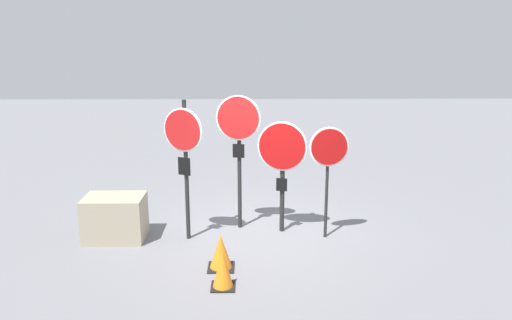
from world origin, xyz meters
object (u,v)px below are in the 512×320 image
stop_sign_3 (329,156)px  traffic_cone_1 (221,252)px  traffic_cone_0 (223,269)px  stop_sign_1 (239,133)px  stop_sign_0 (184,146)px  stop_sign_2 (282,157)px  storage_crate (115,218)px

stop_sign_3 → traffic_cone_1: 2.54m
stop_sign_3 → traffic_cone_0: bearing=-140.5°
stop_sign_1 → stop_sign_3: 1.69m
stop_sign_0 → stop_sign_2: (1.73, 0.32, -0.28)m
stop_sign_0 → stop_sign_1: size_ratio=0.99×
traffic_cone_0 → storage_crate: 2.74m
stop_sign_1 → traffic_cone_1: size_ratio=4.55×
stop_sign_2 → traffic_cone_0: size_ratio=3.52×
stop_sign_3 → traffic_cone_0: (-1.79, -1.82, -1.25)m
traffic_cone_0 → stop_sign_3: bearing=45.5°
stop_sign_0 → traffic_cone_0: 2.42m
stop_sign_1 → storage_crate: stop_sign_1 is taller
stop_sign_0 → stop_sign_3: bearing=26.6°
stop_sign_1 → stop_sign_3: size_ratio=1.24×
stop_sign_1 → stop_sign_2: (0.79, -0.20, -0.39)m
stop_sign_0 → stop_sign_2: stop_sign_0 is taller
stop_sign_3 → stop_sign_1: bearing=156.6°
stop_sign_3 → traffic_cone_0: stop_sign_3 is taller
stop_sign_0 → stop_sign_1: (0.94, 0.53, 0.11)m
stop_sign_1 → traffic_cone_1: 2.32m
stop_sign_2 → stop_sign_3: size_ratio=1.02×
stop_sign_0 → storage_crate: 1.86m
stop_sign_1 → storage_crate: 2.71m
stop_sign_0 → stop_sign_1: bearing=55.3°
stop_sign_0 → traffic_cone_1: bearing=-33.8°
stop_sign_0 → storage_crate: bearing=-156.1°
traffic_cone_1 → stop_sign_2: bearing=54.7°
stop_sign_1 → traffic_cone_0: (-0.20, -2.32, -1.56)m
stop_sign_0 → storage_crate: (-1.30, 0.05, -1.34)m
stop_sign_1 → traffic_cone_1: (-0.26, -1.69, -1.57)m
stop_sign_0 → stop_sign_2: size_ratio=1.20×
traffic_cone_0 → storage_crate: storage_crate is taller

